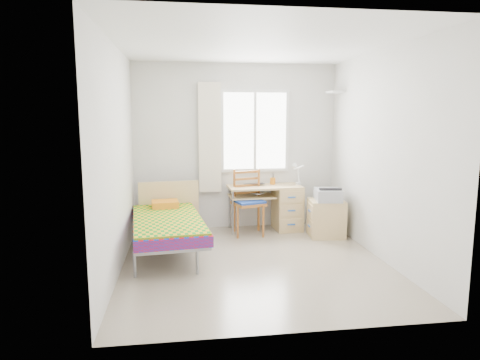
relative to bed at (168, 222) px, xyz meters
name	(u,v)px	position (x,y,z in m)	size (l,w,h in m)	color
floor	(255,262)	(1.07, -0.61, -0.40)	(3.50, 3.50, 0.00)	#BCAD93
ceiling	(256,45)	(1.07, -0.61, 2.20)	(3.50, 3.50, 0.00)	white
wall_back	(236,147)	(1.07, 1.14, 0.90)	(3.20, 3.20, 0.00)	silver
wall_left	(117,160)	(-0.53, -0.61, 0.90)	(3.50, 3.50, 0.00)	silver
wall_right	(382,156)	(2.67, -0.61, 0.90)	(3.50, 3.50, 0.00)	silver
window	(255,131)	(1.37, 1.12, 1.15)	(1.10, 0.04, 1.30)	white
curtain	(210,138)	(0.65, 1.07, 1.05)	(0.35, 0.05, 1.70)	#F5EBCA
floating_shelf	(335,92)	(2.56, 0.79, 1.75)	(0.20, 0.32, 0.03)	white
bed	(168,222)	(0.00, 0.00, 0.00)	(1.07, 1.96, 0.81)	gray
desk	(283,205)	(1.78, 0.86, -0.01)	(1.16, 0.57, 0.71)	tan
chair	(248,198)	(1.20, 0.70, 0.16)	(0.53, 0.53, 0.99)	#925B1C
cabinet	(326,218)	(2.32, 0.38, -0.12)	(0.55, 0.50, 0.55)	tan
printer	(328,195)	(2.33, 0.35, 0.25)	(0.42, 0.47, 0.18)	#ACADB4
laptop	(255,185)	(1.34, 0.88, 0.33)	(0.33, 0.21, 0.03)	black
pen_cup	(273,181)	(1.64, 0.99, 0.37)	(0.08, 0.08, 0.10)	orange
task_lamp	(297,171)	(1.98, 0.81, 0.54)	(0.21, 0.31, 0.37)	white
book	(252,194)	(1.28, 0.85, 0.19)	(0.17, 0.23, 0.02)	gray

